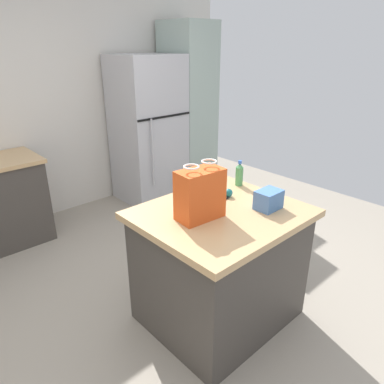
# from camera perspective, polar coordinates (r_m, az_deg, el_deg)

# --- Properties ---
(ground) EXTENTS (6.43, 6.43, 0.00)m
(ground) POSITION_cam_1_polar(r_m,az_deg,el_deg) (3.02, -2.10, -17.98)
(ground) COLOR #9E9384
(back_wall) EXTENTS (5.35, 0.13, 2.62)m
(back_wall) POSITION_cam_1_polar(r_m,az_deg,el_deg) (4.47, -23.67, 12.42)
(back_wall) COLOR silver
(back_wall) RESTS_ON ground
(kitchen_island) EXTENTS (1.10, 0.96, 0.90)m
(kitchen_island) POSITION_cam_1_polar(r_m,az_deg,el_deg) (2.69, 4.41, -11.63)
(kitchen_island) COLOR #423D38
(kitchen_island) RESTS_ON ground
(refrigerator) EXTENTS (0.81, 0.74, 1.85)m
(refrigerator) POSITION_cam_1_polar(r_m,az_deg,el_deg) (4.72, -6.99, 9.81)
(refrigerator) COLOR #B7B7BC
(refrigerator) RESTS_ON ground
(tall_cabinet) EXTENTS (0.55, 0.66, 2.24)m
(tall_cabinet) POSITION_cam_1_polar(r_m,az_deg,el_deg) (5.11, -0.60, 13.20)
(tall_cabinet) COLOR #9EB2A8
(tall_cabinet) RESTS_ON ground
(shopping_bag) EXTENTS (0.32, 0.20, 0.38)m
(shopping_bag) POSITION_cam_1_polar(r_m,az_deg,el_deg) (2.30, 1.31, -0.33)
(shopping_bag) COLOR #DB511E
(shopping_bag) RESTS_ON kitchen_island
(small_box) EXTENTS (0.18, 0.13, 0.14)m
(small_box) POSITION_cam_1_polar(r_m,az_deg,el_deg) (2.53, 12.14, -1.21)
(small_box) COLOR #4775B7
(small_box) RESTS_ON kitchen_island
(bottle) EXTENTS (0.06, 0.06, 0.21)m
(bottle) POSITION_cam_1_polar(r_m,az_deg,el_deg) (2.90, 7.57, 2.80)
(bottle) COLOR #4C9956
(bottle) RESTS_ON kitchen_island
(ear_defenders) EXTENTS (0.21, 0.21, 0.06)m
(ear_defenders) POSITION_cam_1_polar(r_m,az_deg,el_deg) (2.68, 4.38, -0.34)
(ear_defenders) COLOR black
(ear_defenders) RESTS_ON kitchen_island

